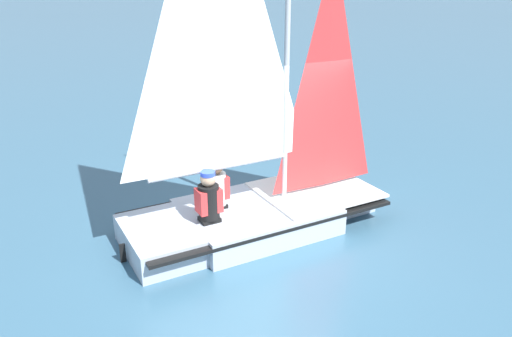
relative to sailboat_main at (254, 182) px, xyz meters
The scene contains 4 objects.
ground_plane 0.79m from the sailboat_main, 48.75° to the left, with size 260.00×260.00×0.00m, color #38607A.
sailboat_main is the anchor object (origin of this frame).
sailor_helm 0.60m from the sailboat_main, 152.54° to the right, with size 0.42×0.43×1.16m.
sailor_crew 0.85m from the sailboat_main, 120.29° to the right, with size 0.42×0.43×1.16m.
Camera 1 is at (2.40, -6.54, 3.71)m, focal length 35.00 mm.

